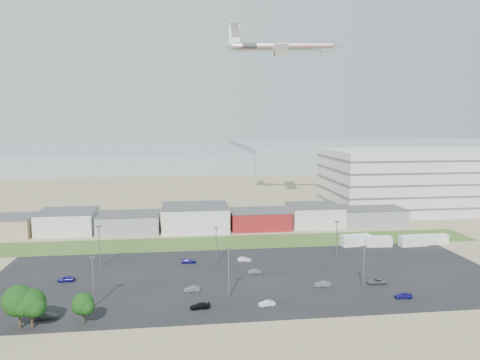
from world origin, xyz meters
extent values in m
plane|color=#978660|center=(0.00, 0.00, 0.00)|extent=(700.00, 700.00, 0.00)
cube|color=black|center=(5.00, 20.00, 0.01)|extent=(120.00, 50.00, 0.01)
cube|color=#395921|center=(0.00, 52.00, 0.01)|extent=(160.00, 16.00, 0.02)
cube|color=silver|center=(90.00, 95.00, 12.50)|extent=(80.00, 40.00, 25.00)
imported|color=#595B5E|center=(32.82, 11.49, 0.61)|extent=(4.49, 2.22, 1.22)
imported|color=#595B5E|center=(20.21, 11.31, 0.60)|extent=(3.70, 1.51, 1.19)
imported|color=navy|center=(34.74, 2.45, 0.61)|extent=(3.68, 1.65, 1.23)
imported|color=black|center=(-7.42, 2.45, 0.57)|extent=(4.06, 1.89, 1.15)
imported|color=#595B5E|center=(-8.67, 12.01, 0.57)|extent=(3.51, 1.37, 1.14)
imported|color=navy|center=(-37.19, 21.98, 0.65)|extent=(3.84, 1.57, 1.30)
imported|color=navy|center=(-9.00, 32.68, 0.55)|extent=(3.86, 1.81, 1.09)
imported|color=#595B5E|center=(6.61, 22.09, 0.55)|extent=(3.42, 1.37, 1.11)
imported|color=#595B5E|center=(-35.99, 1.33, 0.63)|extent=(4.50, 2.20, 1.26)
imported|color=silver|center=(5.52, 32.10, 0.58)|extent=(3.65, 1.60, 1.16)
imported|color=silver|center=(5.86, 2.05, 0.55)|extent=(3.48, 1.59, 1.11)
camera|label=1|loc=(-10.88, -85.67, 36.53)|focal=35.00mm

